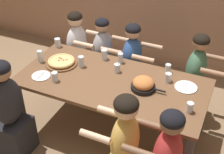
# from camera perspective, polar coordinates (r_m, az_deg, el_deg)

# --- Properties ---
(ground_plane) EXTENTS (18.00, 18.00, 0.00)m
(ground_plane) POSITION_cam_1_polar(r_m,az_deg,el_deg) (3.89, -0.00, -9.86)
(ground_plane) COLOR #896B4C
(ground_plane) RESTS_ON ground
(dining_table) EXTENTS (2.07, 0.98, 0.76)m
(dining_table) POSITION_cam_1_polar(r_m,az_deg,el_deg) (3.45, -0.00, -1.73)
(dining_table) COLOR brown
(dining_table) RESTS_ON ground
(pizza_board_main) EXTENTS (0.37, 0.37, 0.06)m
(pizza_board_main) POSITION_cam_1_polar(r_m,az_deg,el_deg) (3.72, -9.25, 2.77)
(pizza_board_main) COLOR brown
(pizza_board_main) RESTS_ON dining_table
(skillet_bowl) EXTENTS (0.37, 0.26, 0.14)m
(skillet_bowl) POSITION_cam_1_polar(r_m,az_deg,el_deg) (3.27, 5.78, -1.30)
(skillet_bowl) COLOR black
(skillet_bowl) RESTS_ON dining_table
(empty_plate_a) EXTENTS (0.24, 0.24, 0.02)m
(empty_plate_a) POSITION_cam_1_polar(r_m,az_deg,el_deg) (3.39, 13.36, -1.83)
(empty_plate_a) COLOR white
(empty_plate_a) RESTS_ON dining_table
(empty_plate_b) EXTENTS (0.21, 0.21, 0.02)m
(empty_plate_b) POSITION_cam_1_polar(r_m,az_deg,el_deg) (3.56, -12.84, 0.20)
(empty_plate_b) COLOR white
(empty_plate_b) RESTS_ON dining_table
(cocktail_glass_blue) EXTENTS (0.07, 0.07, 0.13)m
(cocktail_glass_blue) POSITION_cam_1_polar(r_m,az_deg,el_deg) (3.53, 0.94, 1.59)
(cocktail_glass_blue) COLOR silver
(cocktail_glass_blue) RESTS_ON dining_table
(drinking_glass_a) EXTENTS (0.06, 0.06, 0.12)m
(drinking_glass_a) POSITION_cam_1_polar(r_m,az_deg,el_deg) (3.69, 1.55, 3.40)
(drinking_glass_a) COLOR silver
(drinking_glass_a) RESTS_ON dining_table
(drinking_glass_b) EXTENTS (0.06, 0.06, 0.15)m
(drinking_glass_b) POSITION_cam_1_polar(r_m,az_deg,el_deg) (3.80, -12.99, 3.57)
(drinking_glass_b) COLOR silver
(drinking_glass_b) RESTS_ON dining_table
(drinking_glass_c) EXTENTS (0.07, 0.07, 0.13)m
(drinking_glass_c) POSITION_cam_1_polar(r_m,az_deg,el_deg) (3.75, -1.43, 4.13)
(drinking_glass_c) COLOR silver
(drinking_glass_c) RESTS_ON dining_table
(drinking_glass_d) EXTENTS (0.07, 0.07, 0.13)m
(drinking_glass_d) POSITION_cam_1_polar(r_m,az_deg,el_deg) (3.63, -5.65, 2.72)
(drinking_glass_d) COLOR silver
(drinking_glass_d) RESTS_ON dining_table
(drinking_glass_e) EXTENTS (0.07, 0.07, 0.11)m
(drinking_glass_e) POSITION_cam_1_polar(r_m,az_deg,el_deg) (3.06, 14.03, -5.41)
(drinking_glass_e) COLOR silver
(drinking_glass_e) RESTS_ON dining_table
(drinking_glass_f) EXTENTS (0.07, 0.07, 0.11)m
(drinking_glass_f) POSITION_cam_1_polar(r_m,az_deg,el_deg) (3.43, -10.40, -0.03)
(drinking_glass_f) COLOR silver
(drinking_glass_f) RESTS_ON dining_table
(drinking_glass_g) EXTENTS (0.07, 0.07, 0.10)m
(drinking_glass_g) POSITION_cam_1_polar(r_m,az_deg,el_deg) (3.42, 10.22, -0.16)
(drinking_glass_g) COLOR silver
(drinking_glass_g) RESTS_ON dining_table
(drinking_glass_h) EXTENTS (0.08, 0.08, 0.11)m
(drinking_glass_h) POSITION_cam_1_polar(r_m,az_deg,el_deg) (4.09, -9.90, 6.11)
(drinking_glass_h) COLOR silver
(drinking_glass_h) RESTS_ON dining_table
(drinking_glass_i) EXTENTS (0.06, 0.06, 0.11)m
(drinking_glass_i) POSITION_cam_1_polar(r_m,az_deg,el_deg) (3.57, 10.17, 1.44)
(drinking_glass_i) COLOR silver
(drinking_glass_i) RESTS_ON dining_table
(diner_near_midright) EXTENTS (0.51, 0.40, 1.20)m
(diner_near_midright) POSITION_cam_1_polar(r_m,az_deg,el_deg) (2.92, 2.27, -13.45)
(diner_near_midright) COLOR gold
(diner_near_midright) RESTS_ON ground
(diner_near_left) EXTENTS (0.51, 0.40, 1.19)m
(diner_near_left) POSITION_cam_1_polar(r_m,az_deg,el_deg) (3.47, -18.10, -6.25)
(diner_near_left) COLOR #232328
(diner_near_left) RESTS_ON ground
(diner_far_right) EXTENTS (0.51, 0.40, 1.16)m
(diner_far_right) POSITION_cam_1_polar(r_m,az_deg,el_deg) (3.93, 14.82, -0.67)
(diner_far_right) COLOR #477556
(diner_far_right) RESTS_ON ground
(diner_far_left) EXTENTS (0.51, 0.40, 1.14)m
(diner_far_left) POSITION_cam_1_polar(r_m,az_deg,el_deg) (4.39, -6.28, 4.34)
(diner_far_left) COLOR silver
(diner_far_left) RESTS_ON ground
(diner_far_midleft) EXTENTS (0.51, 0.40, 1.12)m
(diner_far_midleft) POSITION_cam_1_polar(r_m,az_deg,el_deg) (4.24, -1.65, 3.06)
(diner_far_midleft) COLOR #99999E
(diner_far_midleft) RESTS_ON ground
(diner_far_center) EXTENTS (0.51, 0.40, 1.13)m
(diner_far_center) POSITION_cam_1_polar(r_m,az_deg,el_deg) (4.10, 3.62, 1.89)
(diner_far_center) COLOR #2D5193
(diner_far_center) RESTS_ON ground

